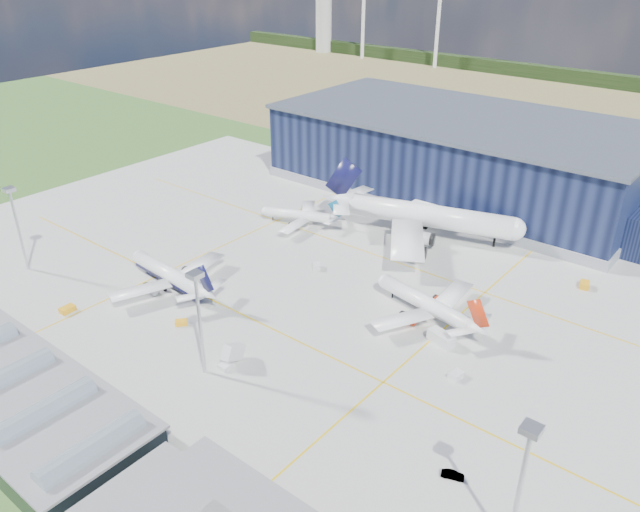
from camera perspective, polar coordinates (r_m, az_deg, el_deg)
The scene contains 22 objects.
ground at distance 153.56m, azimuth -4.58°, elevation -3.75°, with size 600.00×600.00×0.00m, color #325921.
apron at distance 159.88m, azimuth -2.13°, elevation -2.32°, with size 220.00×160.00×0.08m.
farmland at distance 336.85m, azimuth 22.52°, elevation 11.62°, with size 600.00×220.00×0.01m, color olive.
treeline at distance 411.76m, azimuth 26.26°, elevation 14.02°, with size 600.00×8.00×8.00m, color black.
horizon_dressing at distance 483.17m, azimuth 3.16°, elevation 21.82°, with size 440.20×18.00×70.00m.
hangar at distance 219.65m, azimuth 13.23°, elevation 8.65°, with size 145.00×62.00×26.10m.
glass_concourse at distance 128.57m, azimuth -25.93°, elevation -11.74°, with size 78.00×23.00×8.60m.
light_mast_west at distance 176.94m, azimuth -26.11°, elevation 3.34°, with size 2.60×2.60×23.00m.
light_mast_center at distance 122.03m, azimuth -11.08°, elevation -4.61°, with size 2.60×2.60×23.00m.
light_mast_east at distance 91.77m, azimuth 18.10°, elevation -18.09°, with size 2.60×2.60×23.00m.
airliner_navy at distance 159.42m, azimuth -13.70°, elevation -0.97°, with size 34.18×33.44×11.15m, color white, non-canonical shape.
airliner_red at distance 145.10m, azimuth 9.64°, elevation -3.59°, with size 33.13×32.41×10.80m, color white, non-canonical shape.
airliner_widebody at distance 182.84m, azimuth 10.04°, elevation 4.66°, with size 61.27×59.93×19.98m, color white, non-canonical shape.
airliner_regional at distance 190.47m, azimuth -1.97°, elevation 4.20°, with size 27.19×26.60×8.87m, color white, non-canonical shape.
gse_tug_a at distance 158.38m, azimuth -22.09°, elevation -4.55°, with size 2.08×3.41×1.42m, color orange.
gse_tug_b at distance 145.80m, azimuth -12.58°, elevation -5.96°, with size 1.80×2.69×1.17m, color orange.
gse_van_a at distance 138.41m, azimuth 11.01°, elevation -7.38°, with size 2.66×6.11×2.66m, color silver.
gse_cart_a at distance 129.63m, azimuth 12.33°, elevation -10.59°, with size 1.97×2.96×1.28m, color silver.
gse_tug_c at distance 170.19m, azimuth 23.03°, elevation -2.45°, with size 2.17×3.47×1.52m, color orange.
gse_cart_b at distance 165.50m, azimuth -0.32°, elevation -0.96°, with size 2.10×3.15×1.36m, color silver.
airstair at distance 131.30m, azimuth -7.93°, elevation -9.05°, with size 2.06×5.15×3.29m, color silver.
car_b at distance 109.62m, azimuth 12.03°, elevation -18.99°, with size 1.31×3.76×1.24m, color #99999E.
Camera 1 is at (92.26, -94.29, 78.60)m, focal length 35.00 mm.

